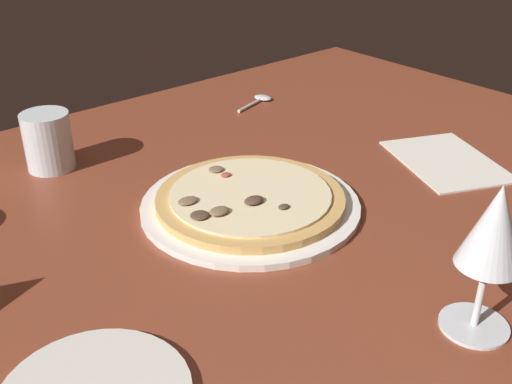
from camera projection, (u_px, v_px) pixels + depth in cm
name	position (u px, v px, depth cm)	size (l,w,h in cm)	color
dining_table	(262.00, 223.00, 90.64)	(150.00, 110.00, 4.00)	brown
pizza_main	(250.00, 201.00, 89.95)	(32.16, 32.16, 3.40)	white
wine_glass_near	(494.00, 233.00, 61.74)	(7.60, 7.60, 17.64)	silver
water_glass	(49.00, 144.00, 100.70)	(7.80, 7.80, 9.55)	silver
paper_menu	(446.00, 161.00, 104.51)	(14.87, 20.67, 0.30)	silver
spoon	(260.00, 100.00, 130.51)	(10.86, 5.31, 1.00)	silver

